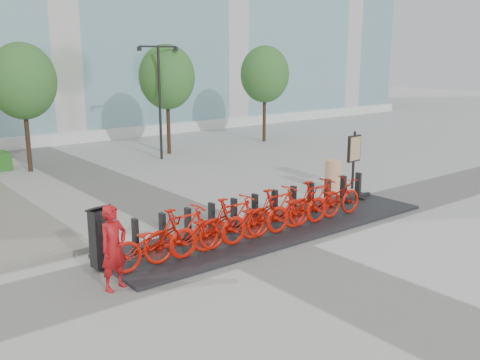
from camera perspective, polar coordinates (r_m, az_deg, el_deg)
ground at (r=13.47m, az=0.63°, el=-6.73°), size 120.00×120.00×0.00m
tree_1 at (r=22.80m, az=-22.18°, el=9.72°), size 2.60×2.60×5.10m
tree_2 at (r=25.42m, az=-7.80°, el=10.81°), size 2.60×2.60×5.10m
tree_3 at (r=28.95m, az=2.65°, el=11.19°), size 2.60×2.60×5.10m
streetlamp at (r=24.08m, az=-8.60°, el=9.57°), size 2.00×0.20×5.00m
dock_pad at (r=14.47m, az=3.90°, el=-5.16°), size 9.60×2.40×0.08m
dock_rail_posts at (r=14.71m, az=2.86°, el=-2.94°), size 8.02×0.50×0.85m
bike_0 at (r=11.84m, az=-9.09°, el=-6.52°), size 2.08×0.73×1.09m
bike_1 at (r=12.17m, az=-6.13°, el=-5.58°), size 2.02×0.57×1.21m
bike_2 at (r=12.56m, az=-3.34°, el=-5.21°), size 2.08×0.73×1.09m
bike_3 at (r=12.95m, az=-0.74°, el=-4.34°), size 2.02×0.57×1.21m
bike_4 at (r=13.40m, az=1.71°, el=-4.01°), size 2.08×0.73×1.09m
bike_5 at (r=13.84m, az=4.00°, el=-3.22°), size 2.02×0.57×1.21m
bike_6 at (r=14.33m, az=6.12°, el=-2.93°), size 2.08×0.73×1.09m
bike_7 at (r=14.81m, az=8.12°, el=-2.22°), size 2.02×0.57×1.21m
bike_8 at (r=15.34m, az=9.97°, el=-1.98°), size 2.08×0.73×1.09m
kiosk at (r=11.98m, az=-14.74°, el=-5.90°), size 0.48×0.42×1.41m
worker_red at (r=10.93m, az=-13.32°, el=-7.03°), size 0.73×0.58×1.75m
construction_barrel at (r=18.74m, az=9.88°, el=0.51°), size 0.61×0.61×1.08m
map_sign at (r=18.96m, az=12.08°, el=3.05°), size 0.67×0.16×2.03m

